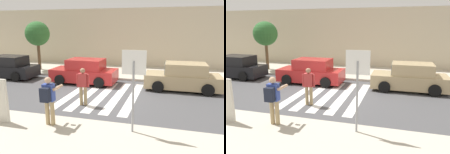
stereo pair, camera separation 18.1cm
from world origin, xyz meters
TOP-DOWN VIEW (x-y plane):
  - ground_plane at (0.00, 0.00)m, footprint 120.00×120.00m
  - sidewalk_far at (0.00, 6.00)m, footprint 60.00×4.80m
  - building_facade_far at (0.00, 10.40)m, footprint 56.00×4.00m
  - crosswalk_stripe_0 at (-1.60, 0.20)m, footprint 0.44×5.20m
  - crosswalk_stripe_1 at (-0.80, 0.20)m, footprint 0.44×5.20m
  - crosswalk_stripe_2 at (0.00, 0.20)m, footprint 0.44×5.20m
  - crosswalk_stripe_3 at (0.80, 0.20)m, footprint 0.44×5.20m
  - crosswalk_stripe_4 at (1.60, 0.20)m, footprint 0.44×5.20m
  - stop_sign at (2.26, -3.73)m, footprint 0.76×0.08m
  - photographer_with_backpack at (-0.63, -3.99)m, footprint 0.58×0.84m
  - pedestrian_crossing at (-0.42, -1.47)m, footprint 0.57×0.30m
  - parked_car_black at (-7.62, 2.30)m, footprint 4.10×1.92m
  - parked_car_red at (-1.87, 2.30)m, footprint 4.10×1.92m
  - parked_car_tan at (4.07, 2.30)m, footprint 4.10×1.92m
  - street_tree_west at (-6.89, 5.00)m, footprint 1.90×1.90m

SIDE VIEW (x-z plane):
  - ground_plane at x=0.00m, z-range 0.00..0.00m
  - crosswalk_stripe_0 at x=-1.60m, z-range 0.00..0.01m
  - crosswalk_stripe_1 at x=-0.80m, z-range 0.00..0.01m
  - crosswalk_stripe_2 at x=0.00m, z-range 0.00..0.01m
  - crosswalk_stripe_3 at x=0.80m, z-range 0.00..0.01m
  - crosswalk_stripe_4 at x=1.60m, z-range 0.00..0.01m
  - sidewalk_far at x=0.00m, z-range 0.00..0.14m
  - parked_car_black at x=-7.62m, z-range -0.05..1.50m
  - parked_car_red at x=-1.87m, z-range -0.05..1.50m
  - parked_car_tan at x=4.07m, z-range -0.05..1.50m
  - pedestrian_crossing at x=-0.42m, z-range 0.11..1.84m
  - photographer_with_backpack at x=-0.63m, z-range 0.31..2.03m
  - stop_sign at x=2.26m, z-range 0.76..3.44m
  - building_facade_far at x=0.00m, z-range 0.00..5.05m
  - street_tree_west at x=-6.89m, z-range 1.06..4.86m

